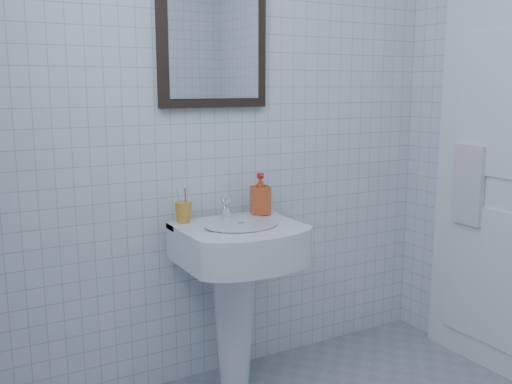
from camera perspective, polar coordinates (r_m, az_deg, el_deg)
wall_back at (r=2.56m, az=-2.78°, el=8.70°), size 2.20×0.02×2.50m
washbasin at (r=2.47m, az=-2.00°, el=-8.67°), size 0.50×0.37×0.77m
faucet at (r=2.47m, az=-3.03°, el=-1.65°), size 0.04×0.10×0.11m
toothbrush_cup at (r=2.41m, az=-7.26°, el=-2.02°), size 0.09×0.09×0.09m
soap_dispenser at (r=2.55m, az=0.44°, el=-0.16°), size 0.10×0.10×0.18m
wall_mirror at (r=2.52m, az=-4.31°, el=15.48°), size 0.50×0.04×0.62m
bathroom_door at (r=2.79m, az=24.10°, el=2.79°), size 0.04×0.80×2.00m
towel_ring at (r=2.88m, az=20.98°, el=4.23°), size 0.01×0.18×0.18m
hand_towel at (r=2.89m, az=20.49°, el=0.67°), size 0.03×0.16×0.38m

